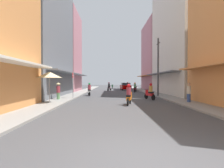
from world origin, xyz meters
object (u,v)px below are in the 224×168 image
at_px(motorbike_blue, 128,86).
at_px(utility_pole, 158,67).
at_px(parked_car, 125,86).
at_px(street_sign_no_entry, 73,82).
at_px(pedestrian_crossing, 58,90).
at_px(motorbike_silver, 109,87).
at_px(vendor_umbrella, 49,75).
at_px(motorbike_orange, 129,96).
at_px(motorbike_green, 112,87).
at_px(motorbike_red, 150,92).
at_px(pedestrian_foreground, 189,93).
at_px(motorbike_maroon, 135,88).
at_px(motorbike_white, 89,90).

relative_size(motorbike_blue, utility_pole, 0.27).
xyz_separation_m(parked_car, street_sign_no_entry, (-6.71, -17.94, 0.98)).
height_order(motorbike_blue, pedestrian_crossing, pedestrian_crossing).
height_order(motorbike_silver, vendor_umbrella, vendor_umbrella).
bearing_deg(motorbike_orange, motorbike_green, 91.70).
bearing_deg(motorbike_red, motorbike_green, 97.42).
height_order(motorbike_red, pedestrian_crossing, pedestrian_crossing).
height_order(pedestrian_foreground, pedestrian_crossing, pedestrian_foreground).
bearing_deg(pedestrian_foreground, utility_pole, 97.91).
bearing_deg(street_sign_no_entry, pedestrian_crossing, -129.97).
xyz_separation_m(motorbike_orange, motorbike_maroon, (2.61, 15.59, 0.00)).
height_order(motorbike_silver, motorbike_green, motorbike_silver).
bearing_deg(vendor_umbrella, motorbike_silver, 76.90).
relative_size(motorbike_white, motorbike_blue, 1.01).
bearing_deg(motorbike_blue, utility_pole, -85.57).
relative_size(motorbike_red, utility_pole, 0.26).
relative_size(motorbike_silver, motorbike_blue, 0.98).
height_order(motorbike_green, vendor_umbrella, vendor_umbrella).
bearing_deg(utility_pole, motorbike_orange, -119.90).
relative_size(motorbike_orange, motorbike_blue, 1.01).
bearing_deg(street_sign_no_entry, parked_car, 69.48).
relative_size(motorbike_green, parked_car, 0.43).
xyz_separation_m(motorbike_green, street_sign_no_entry, (-4.22, -24.42, 1.21)).
height_order(motorbike_red, street_sign_no_entry, street_sign_no_entry).
height_order(motorbike_orange, street_sign_no_entry, street_sign_no_entry).
height_order(pedestrian_crossing, utility_pole, utility_pole).
xyz_separation_m(motorbike_silver, pedestrian_foreground, (6.41, -18.74, 0.13)).
distance_m(vendor_umbrella, utility_pole, 12.09).
bearing_deg(motorbike_red, utility_pole, 62.55).
bearing_deg(motorbike_white, pedestrian_crossing, -112.28).
xyz_separation_m(motorbike_maroon, pedestrian_foreground, (2.25, -14.75, 0.13)).
relative_size(motorbike_silver, motorbike_orange, 0.97).
relative_size(motorbike_red, pedestrian_crossing, 1.04).
bearing_deg(parked_car, utility_pole, -81.27).
relative_size(vendor_umbrella, street_sign_no_entry, 0.94).
xyz_separation_m(motorbike_green, pedestrian_foreground, (5.72, -28.03, 0.33)).
relative_size(motorbike_white, motorbike_red, 1.03).
height_order(motorbike_green, motorbike_red, motorbike_red).
height_order(motorbike_orange, motorbike_maroon, same).
height_order(motorbike_red, motorbike_blue, same).
height_order(motorbike_orange, parked_car, motorbike_orange).
xyz_separation_m(motorbike_silver, motorbike_maroon, (4.16, -4.00, 0.00)).
distance_m(motorbike_green, motorbike_red, 25.22).
bearing_deg(motorbike_white, motorbike_orange, -65.32).
bearing_deg(motorbike_orange, pedestrian_foreground, 9.85).
relative_size(motorbike_silver, street_sign_no_entry, 0.65).
bearing_deg(pedestrian_foreground, motorbike_orange, -170.15).
bearing_deg(motorbike_silver, pedestrian_crossing, -105.67).
height_order(motorbike_green, motorbike_orange, motorbike_orange).
bearing_deg(pedestrian_crossing, utility_pole, 20.54).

